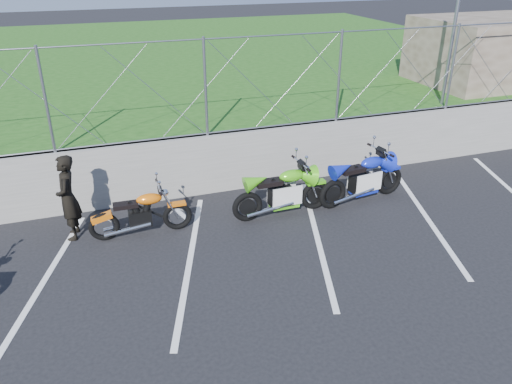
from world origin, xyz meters
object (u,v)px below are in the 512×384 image
object	(u,v)px
sportbike_blue	(364,180)
person_standing	(68,198)
sportbike_green	(283,194)
naked_orange	(142,215)

from	to	relation	value
sportbike_blue	person_standing	distance (m)	5.82
sportbike_green	sportbike_blue	xyz separation A→B (m)	(1.82, 0.03, 0.01)
sportbike_blue	person_standing	xyz separation A→B (m)	(-5.79, 0.44, 0.33)
naked_orange	sportbike_green	world-z (taller)	sportbike_green
sportbike_green	person_standing	xyz separation A→B (m)	(-3.98, 0.47, 0.34)
sportbike_green	person_standing	bearing A→B (deg)	171.80
person_standing	naked_orange	bearing A→B (deg)	79.45
naked_orange	sportbike_blue	world-z (taller)	sportbike_blue
sportbike_green	sportbike_blue	size ratio (longest dim) A/B	0.99
sportbike_blue	person_standing	bearing A→B (deg)	168.02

